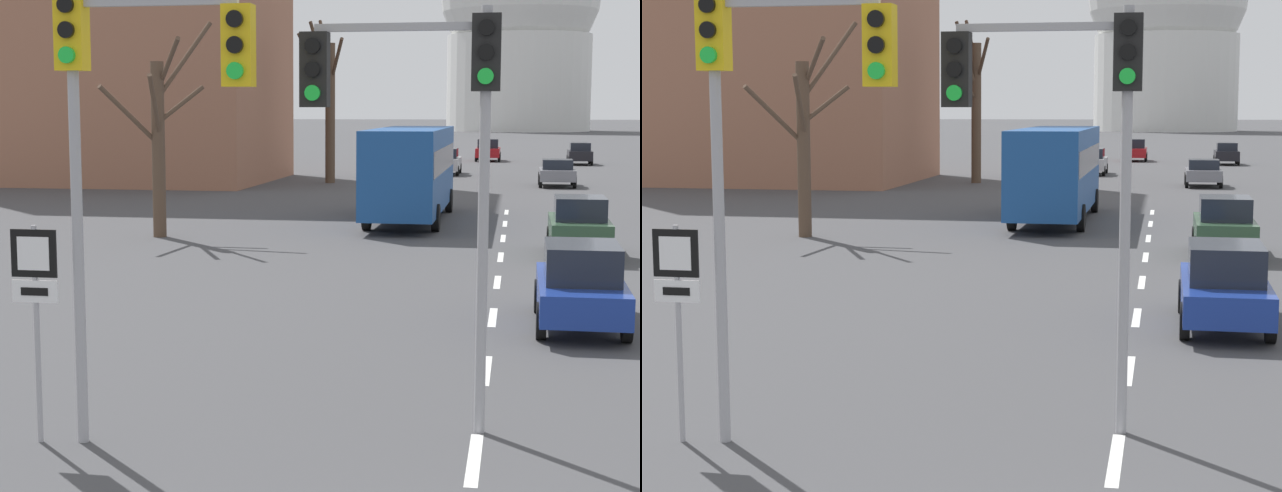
% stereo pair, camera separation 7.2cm
% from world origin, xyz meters
% --- Properties ---
extents(lane_stripe_0, '(0.16, 2.00, 0.01)m').
position_xyz_m(lane_stripe_0, '(0.00, 4.79, 0.00)').
color(lane_stripe_0, silver).
rests_on(lane_stripe_0, ground_plane).
extents(lane_stripe_1, '(0.16, 2.00, 0.01)m').
position_xyz_m(lane_stripe_1, '(0.00, 9.29, 0.00)').
color(lane_stripe_1, silver).
rests_on(lane_stripe_1, ground_plane).
extents(lane_stripe_2, '(0.16, 2.00, 0.01)m').
position_xyz_m(lane_stripe_2, '(0.00, 13.79, 0.00)').
color(lane_stripe_2, silver).
rests_on(lane_stripe_2, ground_plane).
extents(lane_stripe_3, '(0.16, 2.00, 0.01)m').
position_xyz_m(lane_stripe_3, '(0.00, 18.29, 0.00)').
color(lane_stripe_3, silver).
rests_on(lane_stripe_3, ground_plane).
extents(lane_stripe_4, '(0.16, 2.00, 0.01)m').
position_xyz_m(lane_stripe_4, '(0.00, 22.79, 0.00)').
color(lane_stripe_4, silver).
rests_on(lane_stripe_4, ground_plane).
extents(lane_stripe_5, '(0.16, 2.00, 0.01)m').
position_xyz_m(lane_stripe_5, '(0.00, 27.29, 0.00)').
color(lane_stripe_5, silver).
rests_on(lane_stripe_5, ground_plane).
extents(lane_stripe_6, '(0.16, 2.00, 0.01)m').
position_xyz_m(lane_stripe_6, '(0.00, 31.79, 0.00)').
color(lane_stripe_6, silver).
rests_on(lane_stripe_6, ground_plane).
extents(lane_stripe_7, '(0.16, 2.00, 0.01)m').
position_xyz_m(lane_stripe_7, '(0.00, 36.29, 0.00)').
color(lane_stripe_7, silver).
rests_on(lane_stripe_7, ground_plane).
extents(traffic_signal_near_left, '(2.45, 0.34, 5.73)m').
position_xyz_m(traffic_signal_near_left, '(-4.23, 4.58, 4.36)').
color(traffic_signal_near_left, '#9E9EA3').
rests_on(traffic_signal_near_left, ground_plane).
extents(traffic_signal_centre_tall, '(2.55, 0.34, 5.49)m').
position_xyz_m(traffic_signal_centre_tall, '(-0.73, 5.89, 4.18)').
color(traffic_signal_centre_tall, '#9E9EA3').
rests_on(traffic_signal_centre_tall, ground_plane).
extents(route_sign_post, '(0.60, 0.08, 2.78)m').
position_xyz_m(route_sign_post, '(-5.46, 4.46, 1.90)').
color(route_sign_post, '#9E9EA3').
rests_on(route_sign_post, ground_plane).
extents(sedan_near_left, '(1.73, 3.98, 1.73)m').
position_xyz_m(sedan_near_left, '(2.19, 23.40, 0.87)').
color(sedan_near_left, '#2D4C33').
rests_on(sedan_near_left, ground_plane).
extents(sedan_near_right, '(1.95, 3.89, 1.48)m').
position_xyz_m(sedan_near_right, '(2.50, 51.45, 0.78)').
color(sedan_near_right, slate).
rests_on(sedan_near_right, ground_plane).
extents(sedan_mid_centre, '(1.97, 4.34, 1.77)m').
position_xyz_m(sedan_mid_centre, '(-2.01, 79.29, 0.88)').
color(sedan_mid_centre, maroon).
rests_on(sedan_mid_centre, ground_plane).
extents(sedan_far_left, '(1.95, 4.50, 1.68)m').
position_xyz_m(sedan_far_left, '(-4.21, 60.99, 0.85)').
color(sedan_far_left, '#B7B7BC').
rests_on(sedan_far_left, ground_plane).
extents(sedan_far_right, '(1.81, 4.07, 1.65)m').
position_xyz_m(sedan_far_right, '(4.95, 75.08, 0.84)').
color(sedan_far_right, black).
rests_on(sedan_far_right, ground_plane).
extents(sedan_distant_centre, '(1.70, 4.31, 1.66)m').
position_xyz_m(sedan_distant_centre, '(1.68, 13.11, 0.83)').
color(sedan_distant_centre, navy).
rests_on(sedan_distant_centre, ground_plane).
extents(city_bus, '(2.66, 10.80, 3.48)m').
position_xyz_m(city_bus, '(-3.52, 32.04, 2.05)').
color(city_bus, '#19478C').
rests_on(city_bus, ground_plane).
extents(bare_tree_left_near, '(2.87, 4.26, 9.32)m').
position_xyz_m(bare_tree_left_near, '(-10.18, 51.98, 4.54)').
color(bare_tree_left_near, brown).
rests_on(bare_tree_left_near, ground_plane).
extents(bare_tree_left_far, '(2.98, 2.88, 7.07)m').
position_xyz_m(bare_tree_left_far, '(-11.10, 25.58, 3.29)').
color(bare_tree_left_far, brown).
rests_on(bare_tree_left_far, ground_plane).
extents(capitol_dome, '(29.39, 29.39, 41.52)m').
position_xyz_m(capitol_dome, '(0.00, 196.30, 20.22)').
color(capitol_dome, silver).
rests_on(capitol_dome, ground_plane).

